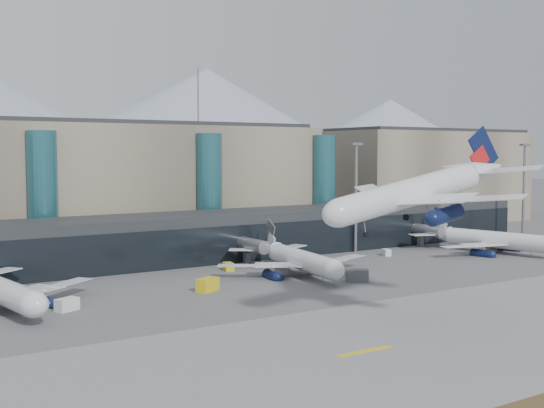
{
  "coord_description": "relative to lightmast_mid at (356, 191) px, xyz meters",
  "views": [
    {
      "loc": [
        -71.17,
        -75.49,
        23.39
      ],
      "look_at": [
        -3.28,
        32.0,
        13.71
      ],
      "focal_mm": 45.0,
      "sensor_mm": 36.0,
      "label": 1
    }
  ],
  "objects": [
    {
      "name": "ground",
      "position": [
        -30.0,
        -48.0,
        -14.42
      ],
      "size": [
        900.0,
        900.0,
        0.0
      ],
      "primitive_type": "plane",
      "color": "#515154",
      "rests_on": "ground"
    },
    {
      "name": "runway_strip",
      "position": [
        -30.0,
        -63.0,
        -14.4
      ],
      "size": [
        400.0,
        40.0,
        0.04
      ],
      "primitive_type": "cube",
      "color": "slate",
      "rests_on": "ground"
    },
    {
      "name": "runway_markings",
      "position": [
        -30.0,
        -63.0,
        -14.37
      ],
      "size": [
        128.0,
        1.0,
        0.02
      ],
      "color": "gold",
      "rests_on": "ground"
    },
    {
      "name": "concourse",
      "position": [
        -30.02,
        9.73,
        -9.45
      ],
      "size": [
        170.0,
        27.0,
        10.0
      ],
      "color": "black",
      "rests_on": "ground"
    },
    {
      "name": "terminal_main",
      "position": [
        -55.0,
        42.0,
        1.03
      ],
      "size": [
        130.0,
        30.0,
        31.0
      ],
      "color": "gray",
      "rests_on": "ground"
    },
    {
      "name": "terminal_east",
      "position": [
        65.0,
        42.0,
        1.03
      ],
      "size": [
        70.0,
        30.0,
        31.0
      ],
      "color": "gray",
      "rests_on": "ground"
    },
    {
      "name": "teal_towers",
      "position": [
        -44.99,
        26.01,
        -0.41
      ],
      "size": [
        116.4,
        19.4,
        46.0
      ],
      "color": "#255D68",
      "rests_on": "ground"
    },
    {
      "name": "mountain_ridge",
      "position": [
        -14.03,
        332.0,
        31.33
      ],
      "size": [
        910.0,
        400.0,
        110.0
      ],
      "color": "gray",
      "rests_on": "ground"
    },
    {
      "name": "lightmast_mid",
      "position": [
        0.0,
        0.0,
        0.0
      ],
      "size": [
        3.0,
        1.2,
        25.6
      ],
      "color": "slate",
      "rests_on": "ground"
    },
    {
      "name": "lightmast_right",
      "position": [
        50.0,
        -8.0,
        0.0
      ],
      "size": [
        3.0,
        1.2,
        25.6
      ],
      "color": "slate",
      "rests_on": "ground"
    },
    {
      "name": "hero_jet",
      "position": [
        -33.94,
        -56.34,
        4.85
      ],
      "size": [
        32.32,
        33.29,
        10.72
      ],
      "rotation": [
        0.0,
        -0.19,
        -0.03
      ],
      "color": "silver",
      "rests_on": "ground"
    },
    {
      "name": "jet_parked_mid",
      "position": [
        -27.93,
        -15.66,
        -10.35
      ],
      "size": [
        33.11,
        33.08,
        10.75
      ],
      "rotation": [
        0.0,
        0.0,
        1.44
      ],
      "color": "silver",
      "rests_on": "ground"
    },
    {
      "name": "jet_parked_right",
      "position": [
        25.34,
        -15.63,
        -10.19
      ],
      "size": [
        33.7,
        34.78,
        11.17
      ],
      "rotation": [
        0.0,
        0.0,
        1.81
      ],
      "color": "silver",
      "rests_on": "ground"
    },
    {
      "name": "veh_a",
      "position": [
        -73.87,
        -23.48,
        -13.48
      ],
      "size": [
        3.79,
        3.06,
        1.87
      ],
      "primitive_type": "cube",
      "rotation": [
        0.0,
        0.0,
        0.42
      ],
      "color": "silver",
      "rests_on": "ground"
    },
    {
      "name": "veh_b",
      "position": [
        -37.26,
        -6.1,
        -13.63
      ],
      "size": [
        2.2,
        3.02,
        1.58
      ],
      "primitive_type": "cube",
      "rotation": [
        0.0,
        0.0,
        1.37
      ],
      "color": "gold",
      "rests_on": "ground"
    },
    {
      "name": "veh_c",
      "position": [
        -23.21,
        -28.86,
        -13.31
      ],
      "size": [
        4.47,
        3.95,
        2.21
      ],
      "primitive_type": "cube",
      "rotation": [
        0.0,
        0.0,
        -0.58
      ],
      "color": "#46464B",
      "rests_on": "ground"
    },
    {
      "name": "veh_d",
      "position": [
        2.31,
        -8.16,
        -13.67
      ],
      "size": [
        2.23,
        2.95,
        1.5
      ],
      "primitive_type": "cube",
      "rotation": [
        0.0,
        0.0,
        1.22
      ],
      "color": "silver",
      "rests_on": "ground"
    },
    {
      "name": "veh_e",
      "position": [
        31.17,
        -12.59,
        -13.52
      ],
      "size": [
        3.58,
        2.69,
        1.8
      ],
      "primitive_type": "cube",
      "rotation": [
        0.0,
        0.0,
        0.31
      ],
      "color": "gold",
      "rests_on": "ground"
    },
    {
      "name": "veh_g",
      "position": [
        -20.51,
        -13.29,
        -13.81
      ],
      "size": [
        2.23,
        2.39,
        1.21
      ],
      "primitive_type": "cube",
      "rotation": [
        0.0,
        0.0,
        -0.91
      ],
      "color": "silver",
      "rests_on": "ground"
    },
    {
      "name": "veh_h",
      "position": [
        -49.89,
        -21.94,
        -13.3
      ],
      "size": [
        4.57,
        3.72,
        2.23
      ],
      "primitive_type": "cube",
      "rotation": [
        0.0,
        0.0,
        0.47
      ],
      "color": "gold",
      "rests_on": "ground"
    }
  ]
}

